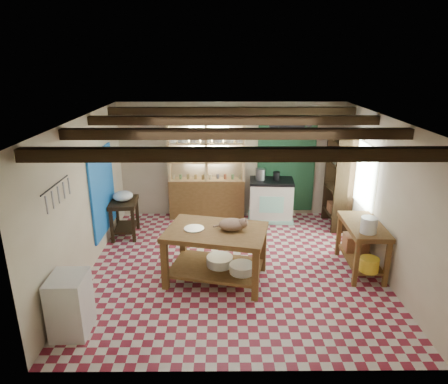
{
  "coord_description": "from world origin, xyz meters",
  "views": [
    {
      "loc": [
        -0.22,
        -6.28,
        3.52
      ],
      "look_at": [
        -0.17,
        0.3,
        1.29
      ],
      "focal_mm": 32.0,
      "sensor_mm": 36.0,
      "label": 1
    }
  ],
  "objects_px": {
    "work_table": "(216,255)",
    "stove": "(271,200)",
    "cat": "(232,224)",
    "white_cabinet": "(70,305)",
    "right_counter": "(361,247)",
    "prep_table": "(125,218)"
  },
  "relations": [
    {
      "from": "work_table",
      "to": "stove",
      "type": "distance_m",
      "value": 2.84
    },
    {
      "from": "stove",
      "to": "cat",
      "type": "relative_size",
      "value": 2.29
    },
    {
      "from": "white_cabinet",
      "to": "work_table",
      "type": "bearing_deg",
      "value": 33.93
    },
    {
      "from": "cat",
      "to": "prep_table",
      "type": "bearing_deg",
      "value": 144.02
    },
    {
      "from": "stove",
      "to": "white_cabinet",
      "type": "height_order",
      "value": "stove"
    },
    {
      "from": "stove",
      "to": "cat",
      "type": "distance_m",
      "value": 2.8
    },
    {
      "from": "work_table",
      "to": "stove",
      "type": "relative_size",
      "value": 1.64
    },
    {
      "from": "white_cabinet",
      "to": "cat",
      "type": "xyz_separation_m",
      "value": [
        2.17,
        1.32,
        0.57
      ]
    },
    {
      "from": "work_table",
      "to": "right_counter",
      "type": "bearing_deg",
      "value": 19.88
    },
    {
      "from": "work_table",
      "to": "right_counter",
      "type": "xyz_separation_m",
      "value": [
        2.49,
        0.3,
        -0.02
      ]
    },
    {
      "from": "stove",
      "to": "white_cabinet",
      "type": "xyz_separation_m",
      "value": [
        -3.11,
        -3.91,
        -0.05
      ]
    },
    {
      "from": "cat",
      "to": "white_cabinet",
      "type": "bearing_deg",
      "value": -145.63
    },
    {
      "from": "prep_table",
      "to": "cat",
      "type": "bearing_deg",
      "value": -43.45
    },
    {
      "from": "work_table",
      "to": "cat",
      "type": "xyz_separation_m",
      "value": [
        0.25,
        -0.01,
        0.54
      ]
    },
    {
      "from": "stove",
      "to": "prep_table",
      "type": "height_order",
      "value": "stove"
    },
    {
      "from": "work_table",
      "to": "stove",
      "type": "xyz_separation_m",
      "value": [
        1.2,
        2.58,
        0.02
      ]
    },
    {
      "from": "white_cabinet",
      "to": "cat",
      "type": "relative_size",
      "value": 2.0
    },
    {
      "from": "prep_table",
      "to": "white_cabinet",
      "type": "relative_size",
      "value": 0.92
    },
    {
      "from": "right_counter",
      "to": "white_cabinet",
      "type": "bearing_deg",
      "value": -158.17
    },
    {
      "from": "right_counter",
      "to": "cat",
      "type": "xyz_separation_m",
      "value": [
        -2.23,
        -0.31,
        0.56
      ]
    },
    {
      "from": "prep_table",
      "to": "right_counter",
      "type": "relative_size",
      "value": 0.64
    },
    {
      "from": "work_table",
      "to": "white_cabinet",
      "type": "height_order",
      "value": "work_table"
    }
  ]
}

